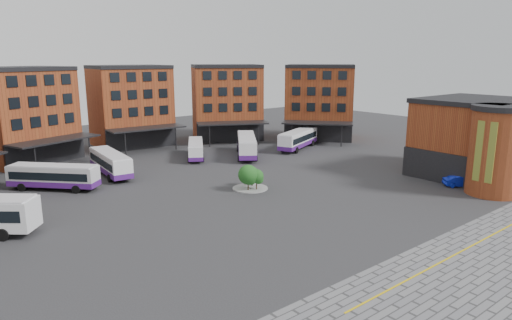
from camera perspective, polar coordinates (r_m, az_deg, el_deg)
ground at (r=47.13m, az=6.53°, el=-7.19°), size 160.00×160.00×0.00m
yellow_line at (r=41.08m, az=22.97°, el=-11.20°), size 26.00×0.15×0.02m
main_building at (r=74.65m, az=-17.68°, el=5.39°), size 94.14×42.48×14.60m
east_building at (r=67.52m, az=25.91°, el=2.32°), size 17.40×15.40×10.60m
tree_island at (r=55.88m, az=-0.62°, el=-2.07°), size 4.40×4.40×3.27m
bus_b at (r=61.37m, az=-24.00°, el=-1.87°), size 9.44×9.80×3.12m
bus_c at (r=66.19m, az=-17.75°, el=-0.32°), size 3.63×11.60×3.21m
bus_d at (r=74.45m, az=-7.54°, el=1.39°), size 7.08×9.54×2.76m
bus_e at (r=75.12m, az=-1.18°, el=1.87°), size 9.37×11.43×3.41m
bus_f at (r=81.54m, az=5.29°, el=2.64°), size 11.87×7.03×3.31m
blue_car at (r=63.12m, az=24.26°, el=-2.44°), size 4.20×3.96×1.41m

